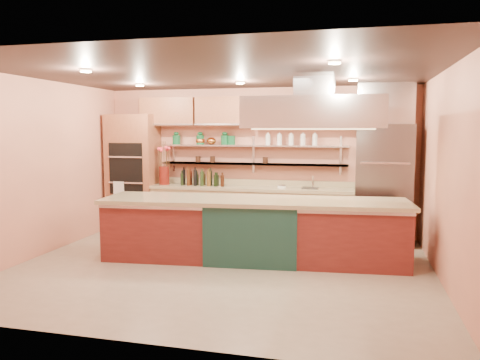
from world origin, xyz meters
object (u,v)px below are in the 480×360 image
(refrigerator, at_px, (383,184))
(flower_vase, at_px, (164,175))
(island, at_px, (253,229))
(green_canister, at_px, (231,140))
(copper_kettle, at_px, (211,141))
(kitchen_scale, at_px, (282,186))

(refrigerator, bearing_deg, flower_vase, 179.86)
(island, xyz_separation_m, flower_vase, (-2.14, 1.61, 0.63))
(flower_vase, xyz_separation_m, green_canister, (1.31, 0.22, 0.69))
(island, distance_m, copper_kettle, 2.57)
(flower_vase, bearing_deg, copper_kettle, 13.64)
(flower_vase, bearing_deg, refrigerator, -0.14)
(kitchen_scale, xyz_separation_m, copper_kettle, (-1.43, 0.22, 0.82))
(copper_kettle, bearing_deg, refrigerator, -4.08)
(copper_kettle, bearing_deg, island, -55.92)
(flower_vase, height_order, copper_kettle, copper_kettle)
(refrigerator, height_order, kitchen_scale, refrigerator)
(copper_kettle, xyz_separation_m, green_canister, (0.40, 0.00, 0.01))
(refrigerator, distance_m, island, 2.61)
(kitchen_scale, distance_m, copper_kettle, 1.66)
(copper_kettle, bearing_deg, kitchen_scale, -8.74)
(flower_vase, bearing_deg, green_canister, 9.53)
(green_canister, bearing_deg, flower_vase, -170.47)
(refrigerator, xyz_separation_m, copper_kettle, (-3.22, 0.23, 0.74))
(refrigerator, bearing_deg, kitchen_scale, 179.68)
(refrigerator, height_order, flower_vase, refrigerator)
(island, bearing_deg, flower_vase, 138.07)
(refrigerator, distance_m, copper_kettle, 3.31)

